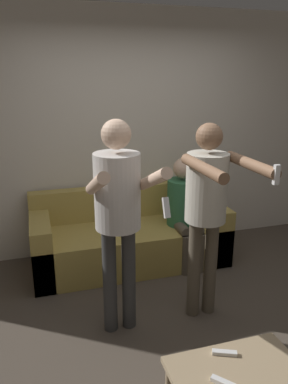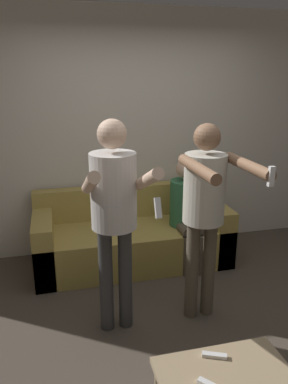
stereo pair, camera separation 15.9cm
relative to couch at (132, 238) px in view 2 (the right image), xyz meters
The scene contains 8 objects.
ground_plane 1.33m from the couch, 83.55° to the right, with size 14.00×14.00×0.00m, color #4C4238.
wall_back 1.17m from the couch, 71.94° to the left, with size 6.40×0.06×2.70m.
couch is the anchor object (origin of this frame).
person_standing_left 1.41m from the couch, 108.11° to the right, with size 0.47×0.74×1.71m.
person_standing_right 1.40m from the couch, 71.96° to the right, with size 0.45×0.78×1.66m.
person_seated 0.70m from the couch, 16.69° to the right, with size 0.33×0.54×1.17m.
coffee_table 2.13m from the couch, 87.21° to the right, with size 0.79×0.47×0.36m.
remote_far 1.99m from the couch, 87.35° to the right, with size 0.15×0.09×0.02m.
Camera 2 is at (-0.92, -2.41, 2.01)m, focal length 35.00 mm.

